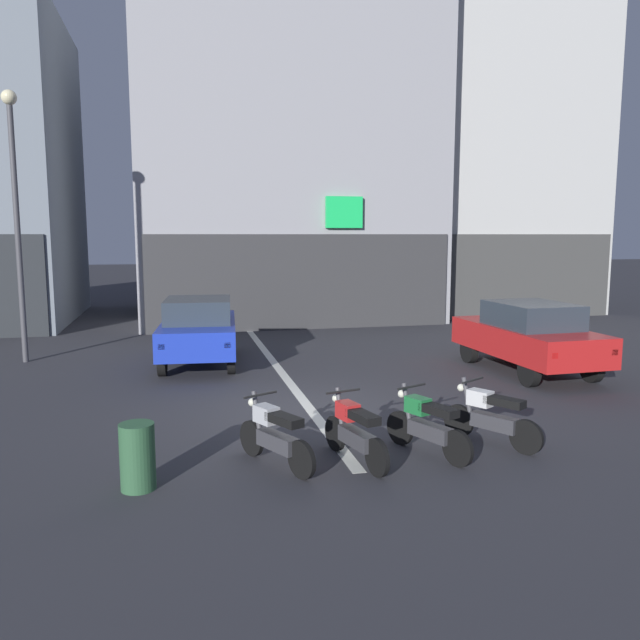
# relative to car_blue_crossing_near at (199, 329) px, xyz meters

# --- Properties ---
(ground_plane) EXTENTS (120.00, 120.00, 0.00)m
(ground_plane) POSITION_rel_car_blue_crossing_near_xyz_m (1.82, -4.83, -0.89)
(ground_plane) COLOR #333338
(lane_centre_line) EXTENTS (0.20, 18.00, 0.01)m
(lane_centre_line) POSITION_rel_car_blue_crossing_near_xyz_m (1.82, 1.17, -0.88)
(lane_centre_line) COLOR silver
(lane_centre_line) RESTS_ON ground
(building_mid_block) EXTENTS (10.76, 9.35, 17.11)m
(building_mid_block) POSITION_rel_car_blue_crossing_near_xyz_m (3.65, 9.65, 7.66)
(building_mid_block) COLOR #9E9EA3
(building_mid_block) RESTS_ON ground
(building_far_right) EXTENTS (8.73, 7.34, 13.25)m
(building_far_right) POSITION_rel_car_blue_crossing_near_xyz_m (11.93, 9.65, 5.73)
(building_far_right) COLOR silver
(building_far_right) RESTS_ON ground
(car_blue_crossing_near) EXTENTS (2.10, 4.23, 1.64)m
(car_blue_crossing_near) POSITION_rel_car_blue_crossing_near_xyz_m (0.00, 0.00, 0.00)
(car_blue_crossing_near) COLOR black
(car_blue_crossing_near) RESTS_ON ground
(car_red_parked_kerbside) EXTENTS (1.90, 4.16, 1.64)m
(car_red_parked_kerbside) POSITION_rel_car_blue_crossing_near_xyz_m (7.41, -2.69, 0.00)
(car_red_parked_kerbside) COLOR black
(car_red_parked_kerbside) RESTS_ON ground
(car_white_down_street) EXTENTS (2.11, 4.24, 1.64)m
(car_white_down_street) POSITION_rel_car_blue_crossing_near_xyz_m (3.47, 8.64, 0.00)
(car_white_down_street) COLOR black
(car_white_down_street) RESTS_ON ground
(street_lamp) EXTENTS (0.36, 0.36, 6.62)m
(street_lamp) POSITION_rel_car_blue_crossing_near_xyz_m (-4.27, 1.22, 3.16)
(street_lamp) COLOR #47474C
(street_lamp) RESTS_ON ground
(motorcycle_silver_row_leftmost) EXTENTS (0.83, 1.51, 0.98)m
(motorcycle_silver_row_leftmost) POSITION_rel_car_blue_crossing_near_xyz_m (0.74, -7.31, -0.43)
(motorcycle_silver_row_leftmost) COLOR black
(motorcycle_silver_row_leftmost) RESTS_ON ground
(motorcycle_red_row_left_mid) EXTENTS (0.60, 1.63, 0.98)m
(motorcycle_red_row_left_mid) POSITION_rel_car_blue_crossing_near_xyz_m (1.86, -7.41, -0.43)
(motorcycle_red_row_left_mid) COLOR black
(motorcycle_red_row_left_mid) RESTS_ON ground
(motorcycle_green_row_centre) EXTENTS (0.76, 1.56, 0.98)m
(motorcycle_green_row_centre) POSITION_rel_car_blue_crossing_near_xyz_m (2.97, -7.35, -0.43)
(motorcycle_green_row_centre) COLOR black
(motorcycle_green_row_centre) RESTS_ON ground
(motorcycle_white_row_right_mid) EXTENTS (0.93, 1.46, 0.98)m
(motorcycle_white_row_right_mid) POSITION_rel_car_blue_crossing_near_xyz_m (4.08, -7.17, -0.43)
(motorcycle_white_row_right_mid) COLOR black
(motorcycle_white_row_right_mid) RESTS_ON ground
(trash_bin) EXTENTS (0.44, 0.44, 0.85)m
(trash_bin) POSITION_rel_car_blue_crossing_near_xyz_m (-1.06, -7.70, -0.46)
(trash_bin) COLOR #2D5938
(trash_bin) RESTS_ON ground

